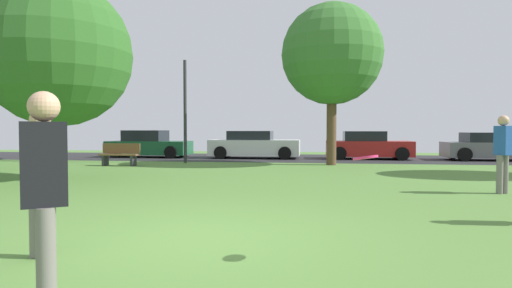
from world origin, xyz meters
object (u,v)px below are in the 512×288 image
(frisbee_disc, at_px, (365,158))
(parked_car_red, at_px, (367,146))
(person_bystander, at_px, (41,176))
(street_lamp_post, at_px, (185,112))
(maple_tree_far, at_px, (332,55))
(oak_tree_center, at_px, (41,47))
(parked_car_green, at_px, (149,145))
(parked_car_grey, at_px, (490,147))
(parked_car_white, at_px, (254,145))
(person_catcher, at_px, (45,192))
(park_bench, at_px, (120,154))
(person_walking, at_px, (503,150))
(maple_tree_near, at_px, (57,54))

(frisbee_disc, height_order, parked_car_red, parked_car_red)
(person_bystander, relative_size, street_lamp_post, 0.37)
(person_bystander, height_order, street_lamp_post, street_lamp_post)
(person_bystander, bearing_deg, maple_tree_far, -10.70)
(oak_tree_center, xyz_separation_m, street_lamp_post, (6.85, 0.01, -3.02))
(parked_car_green, relative_size, parked_car_grey, 1.01)
(maple_tree_far, bearing_deg, parked_car_grey, 25.66)
(parked_car_red, bearing_deg, parked_car_white, -177.84)
(frisbee_disc, xyz_separation_m, parked_car_white, (-3.64, 16.32, -0.49))
(person_catcher, bearing_deg, parked_car_green, 77.32)
(oak_tree_center, bearing_deg, parked_car_grey, 9.47)
(oak_tree_center, distance_m, parked_car_red, 16.19)
(person_catcher, relative_size, parked_car_grey, 0.41)
(person_catcher, relative_size, parked_car_red, 0.42)
(person_bystander, xyz_separation_m, parked_car_green, (-5.73, 16.67, -0.27))
(park_bench, bearing_deg, frisbee_disc, 126.96)
(parked_car_grey, bearing_deg, person_bystander, -124.10)
(person_bystander, distance_m, parked_car_grey, 20.19)
(parked_car_grey, xyz_separation_m, park_bench, (-16.08, -5.25, -0.16))
(person_walking, height_order, parked_car_red, person_walking)
(oak_tree_center, distance_m, parked_car_white, 11.03)
(person_walking, relative_size, park_bench, 1.11)
(parked_car_green, bearing_deg, frisbee_disc, -60.27)
(park_bench, bearing_deg, parked_car_white, -132.14)
(maple_tree_far, xyz_separation_m, street_lamp_post, (-6.32, 0.19, -2.29))
(parked_car_grey, bearing_deg, person_catcher, -119.73)
(maple_tree_near, height_order, frisbee_disc, maple_tree_near)
(person_bystander, height_order, parked_car_white, person_bystander)
(maple_tree_near, bearing_deg, oak_tree_center, 128.33)
(person_catcher, xyz_separation_m, parked_car_green, (-6.73, 18.02, -0.32))
(maple_tree_far, relative_size, oak_tree_center, 0.84)
(oak_tree_center, xyz_separation_m, frisbee_disc, (13.05, -12.90, -4.12))
(parked_car_grey, bearing_deg, park_bench, -161.90)
(oak_tree_center, bearing_deg, parked_car_green, 42.58)
(oak_tree_center, xyz_separation_m, person_walking, (16.71, -7.47, -4.27))
(maple_tree_near, relative_size, street_lamp_post, 1.26)
(parked_car_white, bearing_deg, parked_car_green, -179.97)
(oak_tree_center, distance_m, parked_car_green, 6.85)
(maple_tree_far, xyz_separation_m, frisbee_disc, (-0.13, -12.72, -3.40))
(person_bystander, bearing_deg, person_catcher, -138.06)
(maple_tree_near, height_order, person_catcher, maple_tree_near)
(parked_car_green, relative_size, parked_car_red, 1.04)
(street_lamp_post, bearing_deg, parked_car_white, 53.14)
(street_lamp_post, bearing_deg, parked_car_red, 23.77)
(maple_tree_near, height_order, park_bench, maple_tree_near)
(person_catcher, relative_size, person_bystander, 1.04)
(maple_tree_far, xyz_separation_m, maple_tree_near, (-7.90, -6.49, -0.94))
(maple_tree_near, xyz_separation_m, street_lamp_post, (1.57, 6.69, -1.35))
(parked_car_grey, bearing_deg, person_walking, -110.32)
(oak_tree_center, relative_size, parked_car_white, 1.74)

